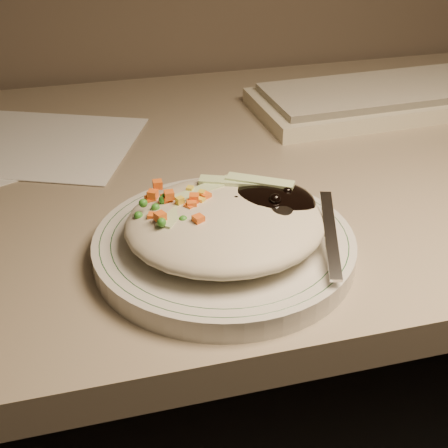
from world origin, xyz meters
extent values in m
cube|color=gray|center=(0.00, 1.38, 0.72)|extent=(1.40, 0.70, 0.04)
cylinder|color=silver|center=(-0.11, 1.17, 0.75)|extent=(0.26, 0.26, 0.02)
torus|color=#144723|center=(-0.11, 1.17, 0.76)|extent=(0.24, 0.24, 0.00)
torus|color=#144723|center=(-0.11, 1.17, 0.76)|extent=(0.22, 0.22, 0.00)
ellipsoid|color=#C2B79D|center=(-0.11, 1.17, 0.78)|extent=(0.19, 0.18, 0.04)
ellipsoid|color=black|center=(-0.07, 1.18, 0.79)|extent=(0.10, 0.09, 0.03)
ellipsoid|color=orange|center=(-0.16, 1.19, 0.78)|extent=(0.08, 0.08, 0.02)
sphere|color=black|center=(-0.10, 1.18, 0.79)|extent=(0.01, 0.01, 0.01)
sphere|color=black|center=(-0.07, 1.19, 0.79)|extent=(0.01, 0.01, 0.01)
sphere|color=black|center=(-0.05, 1.18, 0.80)|extent=(0.01, 0.01, 0.01)
sphere|color=black|center=(-0.05, 1.19, 0.79)|extent=(0.01, 0.01, 0.01)
sphere|color=black|center=(-0.07, 1.17, 0.80)|extent=(0.01, 0.01, 0.01)
sphere|color=black|center=(-0.07, 1.18, 0.79)|extent=(0.01, 0.01, 0.01)
sphere|color=black|center=(-0.06, 1.19, 0.79)|extent=(0.01, 0.01, 0.01)
cube|color=orange|center=(-0.16, 1.20, 0.80)|extent=(0.01, 0.01, 0.01)
cube|color=orange|center=(-0.15, 1.17, 0.79)|extent=(0.01, 0.01, 0.01)
cube|color=orange|center=(-0.18, 1.21, 0.80)|extent=(0.01, 0.01, 0.01)
cube|color=orange|center=(-0.14, 1.18, 0.80)|extent=(0.01, 0.01, 0.01)
cube|color=orange|center=(-0.14, 1.18, 0.80)|extent=(0.01, 0.01, 0.01)
cube|color=orange|center=(-0.18, 1.21, 0.79)|extent=(0.01, 0.01, 0.01)
cube|color=orange|center=(-0.16, 1.20, 0.80)|extent=(0.01, 0.01, 0.01)
cube|color=orange|center=(-0.15, 1.18, 0.80)|extent=(0.01, 0.01, 0.01)
cube|color=orange|center=(-0.13, 1.19, 0.80)|extent=(0.01, 0.01, 0.01)
cube|color=orange|center=(-0.17, 1.22, 0.80)|extent=(0.01, 0.01, 0.01)
cube|color=orange|center=(-0.18, 1.16, 0.80)|extent=(0.01, 0.01, 0.01)
cube|color=orange|center=(-0.14, 1.15, 0.80)|extent=(0.01, 0.01, 0.01)
cube|color=orange|center=(-0.18, 1.18, 0.79)|extent=(0.01, 0.01, 0.01)
cube|color=orange|center=(-0.18, 1.21, 0.79)|extent=(0.01, 0.01, 0.01)
sphere|color=#388C28|center=(-0.14, 1.19, 0.80)|extent=(0.01, 0.01, 0.01)
sphere|color=#388C28|center=(-0.18, 1.15, 0.80)|extent=(0.01, 0.01, 0.01)
sphere|color=#388C28|center=(-0.18, 1.19, 0.80)|extent=(0.01, 0.01, 0.01)
sphere|color=#388C28|center=(-0.19, 1.19, 0.80)|extent=(0.01, 0.01, 0.01)
sphere|color=#388C28|center=(-0.15, 1.19, 0.79)|extent=(0.01, 0.01, 0.01)
sphere|color=#388C28|center=(-0.14, 1.16, 0.79)|extent=(0.01, 0.01, 0.01)
sphere|color=#388C28|center=(-0.16, 1.18, 0.79)|extent=(0.01, 0.01, 0.01)
sphere|color=#388C28|center=(-0.17, 1.17, 0.79)|extent=(0.01, 0.01, 0.01)
sphere|color=#388C28|center=(-0.19, 1.18, 0.79)|extent=(0.01, 0.01, 0.01)
sphere|color=#388C28|center=(-0.17, 1.20, 0.80)|extent=(0.01, 0.01, 0.01)
sphere|color=#388C28|center=(-0.17, 1.20, 0.80)|extent=(0.01, 0.01, 0.01)
sphere|color=#388C28|center=(-0.18, 1.17, 0.79)|extent=(0.01, 0.01, 0.01)
sphere|color=#388C28|center=(-0.16, 1.16, 0.80)|extent=(0.01, 0.01, 0.01)
sphere|color=#388C28|center=(-0.12, 1.21, 0.79)|extent=(0.01, 0.01, 0.01)
cube|color=yellow|center=(-0.15, 1.19, 0.79)|extent=(0.01, 0.01, 0.01)
cube|color=yellow|center=(-0.13, 1.18, 0.80)|extent=(0.01, 0.01, 0.01)
cube|color=yellow|center=(-0.16, 1.20, 0.79)|extent=(0.01, 0.01, 0.01)
cube|color=yellow|center=(-0.15, 1.19, 0.80)|extent=(0.01, 0.01, 0.01)
cube|color=yellow|center=(-0.16, 1.18, 0.79)|extent=(0.01, 0.01, 0.01)
cube|color=yellow|center=(-0.13, 1.19, 0.80)|extent=(0.01, 0.01, 0.01)
cube|color=yellow|center=(-0.14, 1.21, 0.80)|extent=(0.01, 0.01, 0.01)
cube|color=yellow|center=(-0.15, 1.18, 0.79)|extent=(0.01, 0.01, 0.01)
cube|color=#B2D18C|center=(-0.12, 1.21, 0.80)|extent=(0.07, 0.04, 0.00)
cube|color=#B2D18C|center=(-0.09, 1.21, 0.80)|extent=(0.07, 0.04, 0.00)
cube|color=#B2D18C|center=(-0.15, 1.18, 0.80)|extent=(0.06, 0.06, 0.00)
cube|color=#B2D18C|center=(-0.07, 1.20, 0.80)|extent=(0.07, 0.05, 0.00)
cube|color=#B2D18C|center=(-0.11, 1.16, 0.79)|extent=(0.07, 0.02, 0.00)
ellipsoid|color=silver|center=(-0.07, 1.16, 0.79)|extent=(0.05, 0.06, 0.01)
cube|color=silver|center=(-0.03, 1.12, 0.78)|extent=(0.04, 0.11, 0.03)
cube|color=beige|center=(0.26, 1.50, 0.75)|extent=(0.48, 0.19, 0.02)
cube|color=beige|center=(0.26, 1.50, 0.77)|extent=(0.45, 0.16, 0.01)
cube|color=white|center=(-0.31, 1.50, 0.74)|extent=(0.36, 0.31, 0.00)
camera|label=1|loc=(-0.24, 0.68, 1.09)|focal=50.00mm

